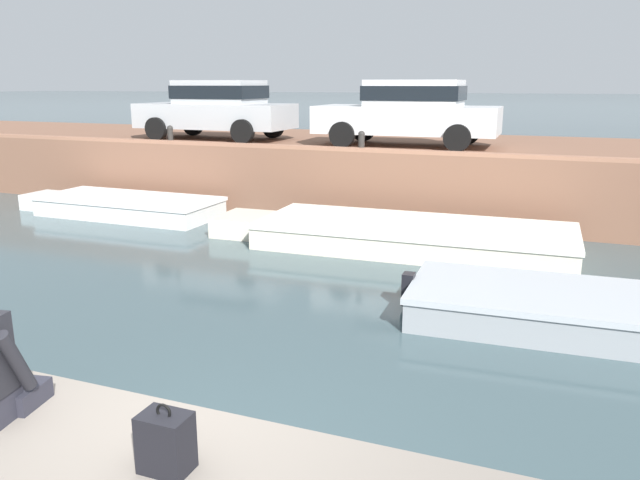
# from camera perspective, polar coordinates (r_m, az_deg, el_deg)

# --- Properties ---
(ground_plane) EXTENTS (400.00, 400.00, 0.00)m
(ground_plane) POSITION_cam_1_polar(r_m,az_deg,el_deg) (8.98, 5.35, -5.69)
(ground_plane) COLOR #3D5156
(far_quay_wall) EXTENTS (60.00, 6.00, 1.58)m
(far_quay_wall) POSITION_cam_1_polar(r_m,az_deg,el_deg) (16.37, 13.23, 5.86)
(far_quay_wall) COLOR brown
(far_quay_wall) RESTS_ON ground
(far_wall_coping) EXTENTS (60.00, 0.24, 0.08)m
(far_wall_coping) POSITION_cam_1_polar(r_m,az_deg,el_deg) (13.45, 11.58, 7.78)
(far_wall_coping) COLOR #9F6C52
(far_wall_coping) RESTS_ON far_quay_wall
(boat_moored_west_white) EXTENTS (5.12, 1.78, 0.46)m
(boat_moored_west_white) POSITION_cam_1_polar(r_m,az_deg,el_deg) (15.46, -17.63, 3.00)
(boat_moored_west_white) COLOR white
(boat_moored_west_white) RESTS_ON ground
(boat_moored_central_cream) EXTENTS (7.03, 2.50, 0.48)m
(boat_moored_central_cream) POSITION_cam_1_polar(r_m,az_deg,el_deg) (11.95, 7.22, 0.47)
(boat_moored_central_cream) COLOR silver
(boat_moored_central_cream) RESTS_ON ground
(car_leftmost_silver) EXTENTS (4.12, 1.96, 1.54)m
(car_leftmost_silver) POSITION_cam_1_polar(r_m,az_deg,el_deg) (17.16, -9.39, 11.90)
(car_leftmost_silver) COLOR #B7BABC
(car_leftmost_silver) RESTS_ON far_quay_wall
(car_left_inner_white) EXTENTS (4.32, 2.02, 1.54)m
(car_left_inner_white) POSITION_cam_1_polar(r_m,az_deg,el_deg) (15.18, 8.21, 11.67)
(car_left_inner_white) COLOR white
(car_left_inner_white) RESTS_ON far_quay_wall
(mooring_bollard_west) EXTENTS (0.15, 0.15, 0.45)m
(mooring_bollard_west) POSITION_cam_1_polar(r_m,az_deg,el_deg) (16.25, -13.53, 9.44)
(mooring_bollard_west) COLOR #2D2B28
(mooring_bollard_west) RESTS_ON far_quay_wall
(mooring_bollard_mid) EXTENTS (0.15, 0.15, 0.45)m
(mooring_bollard_mid) POSITION_cam_1_polar(r_m,az_deg,el_deg) (14.01, 3.81, 9.10)
(mooring_bollard_mid) COLOR #2D2B28
(mooring_bollard_mid) RESTS_ON far_quay_wall
(backpack_on_ledge) EXTENTS (0.28, 0.24, 0.41)m
(backpack_on_ledge) POSITION_cam_1_polar(r_m,az_deg,el_deg) (3.74, -13.81, -17.51)
(backpack_on_ledge) COLOR black
(backpack_on_ledge) RESTS_ON near_quay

